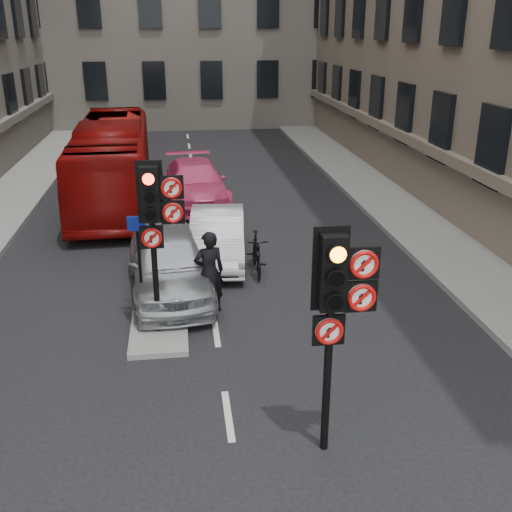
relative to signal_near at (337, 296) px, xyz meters
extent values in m
plane|color=black|center=(-1.49, -0.99, -2.58)|extent=(120.00, 120.00, 0.00)
cube|color=gray|center=(5.71, 11.01, -2.50)|extent=(3.00, 50.00, 0.16)
cube|color=gray|center=(-2.69, 4.01, -2.52)|extent=(1.20, 2.00, 0.12)
cylinder|color=black|center=(-0.09, 0.01, -1.38)|extent=(0.12, 0.12, 2.40)
cube|color=black|center=(-0.09, 0.01, 0.37)|extent=(0.36, 0.28, 1.10)
cube|color=black|center=(-0.09, 0.14, 0.37)|extent=(0.52, 0.03, 1.25)
cylinder|color=orange|center=(-0.09, -0.24, 0.72)|extent=(0.22, 0.01, 0.22)
cylinder|color=black|center=(-0.09, -0.24, 0.37)|extent=(0.22, 0.01, 0.22)
cylinder|color=black|center=(-0.09, -0.24, 0.02)|extent=(0.22, 0.01, 0.22)
cube|color=black|center=(0.33, -0.01, 0.49)|extent=(0.47, 0.05, 0.47)
cylinder|color=white|center=(0.33, -0.05, 0.49)|extent=(0.41, 0.02, 0.41)
torus|color=#BF0C0A|center=(0.33, -0.07, 0.49)|extent=(0.41, 0.06, 0.41)
cube|color=#BF0C0A|center=(0.33, -0.07, 0.49)|extent=(0.25, 0.01, 0.25)
cube|color=black|center=(0.33, -0.01, -0.01)|extent=(0.47, 0.05, 0.47)
cylinder|color=white|center=(0.33, -0.05, -0.01)|extent=(0.41, 0.02, 0.41)
torus|color=#BF0C0A|center=(0.33, -0.07, -0.01)|extent=(0.41, 0.06, 0.41)
cube|color=#BF0C0A|center=(0.33, -0.07, -0.01)|extent=(0.25, 0.01, 0.25)
cube|color=black|center=(-0.11, -0.01, -0.51)|extent=(0.47, 0.05, 0.47)
cylinder|color=white|center=(-0.11, -0.05, -0.51)|extent=(0.41, 0.02, 0.41)
torus|color=#BF0C0A|center=(-0.11, -0.07, -0.51)|extent=(0.41, 0.06, 0.41)
cube|color=#BF0C0A|center=(-0.11, -0.07, -0.51)|extent=(0.25, 0.01, 0.25)
cylinder|color=black|center=(-2.69, 4.01, -1.26)|extent=(0.12, 0.12, 2.40)
cube|color=black|center=(-2.69, 4.01, 0.49)|extent=(0.36, 0.28, 1.10)
cube|color=black|center=(-2.69, 4.14, 0.49)|extent=(0.52, 0.03, 1.25)
cylinder|color=#FF1407|center=(-2.69, 3.76, 0.84)|extent=(0.22, 0.02, 0.22)
cylinder|color=black|center=(-2.69, 3.76, 0.49)|extent=(0.22, 0.02, 0.22)
cylinder|color=black|center=(-2.69, 3.76, 0.14)|extent=(0.22, 0.02, 0.22)
cube|color=black|center=(-2.27, 3.99, 0.61)|extent=(0.47, 0.05, 0.47)
cylinder|color=white|center=(-2.27, 3.95, 0.61)|extent=(0.41, 0.02, 0.41)
torus|color=#BF0C0A|center=(-2.27, 3.93, 0.61)|extent=(0.41, 0.06, 0.41)
cube|color=#BF0C0A|center=(-2.27, 3.93, 0.61)|extent=(0.25, 0.02, 0.25)
cube|color=black|center=(-2.27, 3.99, 0.11)|extent=(0.47, 0.05, 0.47)
cylinder|color=white|center=(-2.27, 3.95, 0.11)|extent=(0.41, 0.02, 0.41)
torus|color=#BF0C0A|center=(-2.27, 3.93, 0.11)|extent=(0.41, 0.06, 0.41)
cube|color=#BF0C0A|center=(-2.27, 3.93, 0.11)|extent=(0.25, 0.02, 0.25)
cube|color=black|center=(-2.71, 3.99, -0.39)|extent=(0.47, 0.05, 0.47)
cylinder|color=white|center=(-2.71, 3.95, -0.39)|extent=(0.41, 0.02, 0.41)
torus|color=#BF0C0A|center=(-2.71, 3.93, -0.39)|extent=(0.41, 0.06, 0.41)
cube|color=#BF0C0A|center=(-2.71, 3.93, -0.39)|extent=(0.25, 0.02, 0.25)
imported|color=#9EA0A5|center=(-2.45, 6.12, -1.79)|extent=(2.24, 4.78, 1.58)
imported|color=silver|center=(-1.14, 8.18, -1.90)|extent=(1.82, 4.26, 1.37)
imported|color=#D94074|center=(-1.52, 14.01, -1.85)|extent=(2.50, 5.24, 1.47)
imported|color=maroon|center=(-4.47, 14.64, -1.12)|extent=(2.85, 10.61, 2.93)
imported|color=black|center=(-0.19, 7.10, -2.05)|extent=(0.55, 1.78, 1.06)
imported|color=black|center=(-1.54, 5.01, -1.63)|extent=(0.78, 0.59, 1.91)
cylinder|color=black|center=(-3.04, 4.76, -1.34)|extent=(0.07, 0.07, 2.25)
cube|color=navy|center=(-3.04, 4.70, -0.33)|extent=(0.39, 0.12, 0.31)
camera|label=1|loc=(-2.12, -7.36, 3.55)|focal=42.00mm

